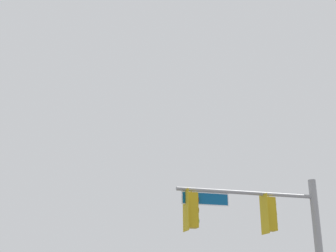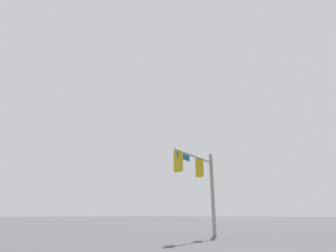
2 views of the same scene
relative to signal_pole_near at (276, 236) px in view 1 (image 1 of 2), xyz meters
name	(u,v)px [view 1 (image 1 of 2)]	position (x,y,z in m)	size (l,w,h in m)	color
signal_pole_near	(276,236)	(0.00, 0.00, 0.00)	(5.09, 0.69, 5.71)	gray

